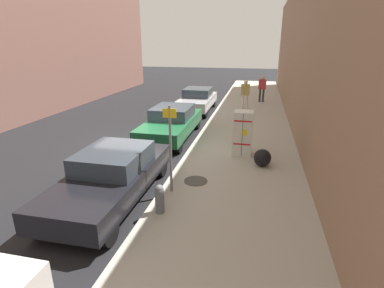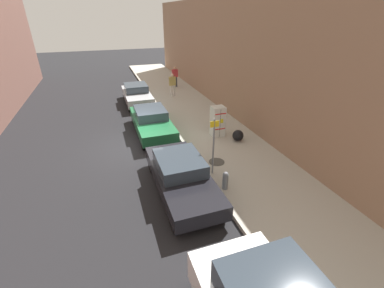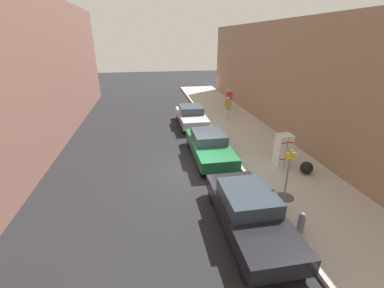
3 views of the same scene
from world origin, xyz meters
TOP-DOWN VIEW (x-y plane):
  - ground_plane at (0.00, 0.00)m, footprint 80.00×80.00m
  - sidewalk_slab at (-4.44, 0.00)m, footprint 4.13×44.00m
  - building_facade_near at (-7.37, 0.00)m, footprint 1.74×39.60m
  - discarded_refrigerator at (-4.43, 0.44)m, footprint 0.68×0.63m
  - manhole_cover at (-3.24, 3.04)m, footprint 0.70×0.70m
  - street_sign_post at (-2.71, 3.79)m, footprint 0.36×0.07m
  - fire_hydrant at (-2.75, 4.91)m, footprint 0.22×0.22m
  - trash_bag at (-5.17, 1.41)m, footprint 0.58×0.58m
  - pedestrian_walking_far at (-5.08, -10.23)m, footprint 0.51×0.24m
  - pedestrian_standing_near at (-4.08, -7.45)m, footprint 0.51×0.24m
  - parked_sedan_silver at (-1.20, -7.03)m, footprint 1.81×4.42m
  - parked_sedan_green at (-1.20, -1.39)m, footprint 1.85×4.73m
  - parked_sedan_dark at (-1.20, 4.29)m, footprint 1.86×4.73m

SIDE VIEW (x-z plane):
  - ground_plane at x=0.00m, z-range 0.00..0.00m
  - sidewalk_slab at x=-4.44m, z-range 0.00..0.16m
  - manhole_cover at x=-3.24m, z-range 0.16..0.17m
  - trash_bag at x=-5.17m, z-range 0.16..0.74m
  - fire_hydrant at x=-2.75m, z-range 0.17..0.90m
  - parked_sedan_dark at x=-1.20m, z-range 0.02..1.40m
  - parked_sedan_green at x=-1.20m, z-range 0.03..1.42m
  - parked_sedan_silver at x=-1.20m, z-range 0.03..1.43m
  - discarded_refrigerator at x=-4.43m, z-range 0.16..1.78m
  - pedestrian_walking_far at x=-5.08m, z-range 0.31..2.07m
  - pedestrian_standing_near at x=-4.08m, z-range 0.31..2.09m
  - street_sign_post at x=-2.71m, z-range 0.31..2.73m
  - building_facade_near at x=-7.37m, z-range 0.00..7.08m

